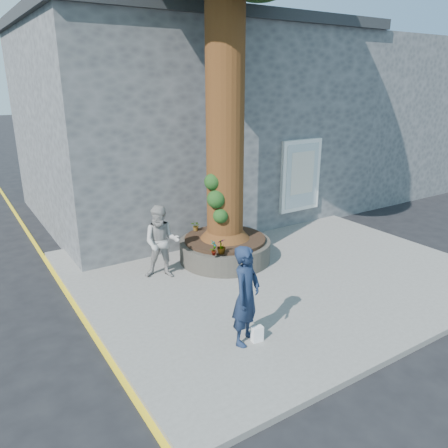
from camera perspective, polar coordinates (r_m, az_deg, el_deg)
ground at (r=9.38m, az=2.68°, el=-10.36°), size 120.00×120.00×0.00m
pavement at (r=10.89m, az=6.12°, el=-5.86°), size 9.00×8.00×0.12m
yellow_line at (r=9.08m, az=-17.56°, el=-12.33°), size 0.10×30.00×0.01m
stone_shop at (r=15.74m, az=-5.06°, el=13.36°), size 10.30×8.30×6.30m
neighbour_shop at (r=20.72m, az=15.48°, el=13.53°), size 6.00×8.00×6.00m
planter at (r=11.12m, az=0.13°, el=-3.26°), size 2.30×2.30×0.60m
man at (r=7.52m, az=2.92°, el=-9.31°), size 0.78×0.69×1.79m
woman at (r=10.07m, az=-8.15°, el=-2.36°), size 1.05×0.99×1.71m
shopping_bag at (r=7.92m, az=4.36°, el=-14.13°), size 0.21×0.14×0.28m
plant_a at (r=9.85m, az=-1.35°, el=-3.13°), size 0.23×0.22×0.36m
plant_b at (r=12.06m, az=1.33°, el=1.01°), size 0.29×0.29×0.39m
plant_c at (r=9.95m, az=-0.35°, el=-2.92°), size 0.22×0.22×0.35m
plant_d at (r=11.48m, az=-3.66°, el=-0.23°), size 0.30×0.31×0.27m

